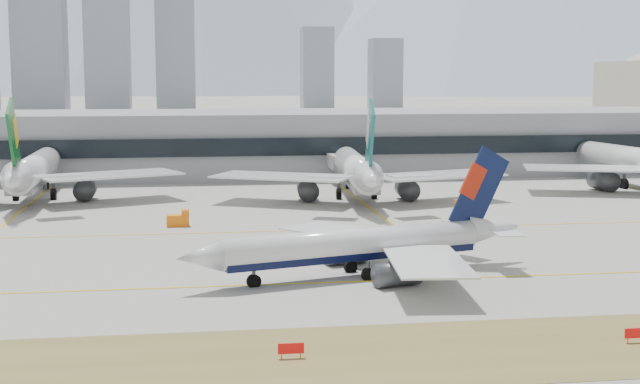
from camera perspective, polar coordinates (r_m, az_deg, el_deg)
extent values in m
plane|color=gray|center=(107.75, 1.20, -5.18)|extent=(3000.00, 3000.00, 0.00)
cube|color=brown|center=(77.44, 5.21, -10.26)|extent=(360.00, 18.00, 0.06)
cube|color=yellow|center=(102.94, 1.67, -5.77)|extent=(360.00, 0.45, 0.04)
cube|color=yellow|center=(136.86, -0.89, -2.47)|extent=(360.00, 0.45, 0.04)
cylinder|color=white|center=(104.93, 2.10, -3.34)|extent=(32.30, 12.45, 3.56)
cube|color=black|center=(105.12, 2.09, -3.87)|extent=(31.53, 11.76, 1.60)
cone|color=white|center=(98.13, -7.79, -4.16)|extent=(5.77, 4.80, 3.56)
cone|color=white|center=(115.01, 11.02, -2.30)|extent=(7.95, 5.43, 3.56)
cube|color=white|center=(115.57, 1.77, -2.61)|extent=(17.17, 18.79, 0.21)
cube|color=white|center=(117.97, 9.18, -1.89)|extent=(5.42, 5.91, 0.14)
cylinder|color=#3F4247|center=(112.23, 1.67, -3.93)|extent=(5.96, 4.07, 2.67)
cube|color=#3F4247|center=(112.03, 1.67, -3.40)|extent=(2.25, 0.88, 1.25)
cube|color=white|center=(98.55, 6.87, -4.41)|extent=(9.82, 18.30, 0.21)
cube|color=white|center=(110.49, 11.84, -2.58)|extent=(3.33, 5.09, 0.14)
cylinder|color=#3F4247|center=(100.83, 4.98, -5.26)|extent=(5.96, 4.07, 2.67)
cube|color=#3F4247|center=(100.60, 4.99, -4.66)|extent=(2.25, 0.88, 1.25)
cube|color=#09133D|center=(113.00, 10.14, 0.10)|extent=(8.55, 2.75, 11.16)
cube|color=#B31E0B|center=(112.35, 9.78, 0.68)|extent=(3.93, 1.48, 4.78)
cylinder|color=#3F4247|center=(100.70, -4.26, -5.48)|extent=(0.43, 0.43, 2.14)
cylinder|color=black|center=(100.80, -4.26, -5.72)|extent=(1.71, 1.04, 1.60)
cylinder|color=#3F4247|center=(103.89, 3.11, -5.07)|extent=(0.43, 0.43, 2.14)
cylinder|color=black|center=(103.98, 3.11, -5.30)|extent=(1.71, 1.04, 1.60)
cylinder|color=#3F4247|center=(107.92, 1.97, -4.59)|extent=(0.43, 0.43, 2.14)
cylinder|color=black|center=(108.01, 1.97, -4.82)|extent=(1.71, 1.04, 1.60)
cylinder|color=white|center=(179.66, -17.80, 1.43)|extent=(6.27, 40.65, 5.36)
cube|color=slate|center=(179.81, -17.79, 0.96)|extent=(5.45, 39.82, 2.41)
cone|color=white|center=(202.72, -16.89, 2.10)|extent=(5.50, 6.31, 5.36)
cone|color=white|center=(155.24, -19.09, 0.74)|extent=(5.56, 9.13, 5.36)
cube|color=white|center=(172.35, -13.30, 1.08)|extent=(28.31, 21.01, 0.32)
cube|color=white|center=(155.87, -16.46, 1.02)|extent=(8.39, 6.20, 0.21)
cylinder|color=#3F4247|center=(175.72, -14.79, 0.18)|extent=(4.17, 6.84, 4.02)
cube|color=#3F4247|center=(175.53, -14.81, 0.70)|extent=(0.47, 2.82, 1.88)
cube|color=#0C591E|center=(157.45, -19.02, 3.16)|extent=(0.73, 11.22, 14.38)
cube|color=yellow|center=(158.46, -18.98, 3.75)|extent=(0.70, 5.07, 6.15)
cylinder|color=#3F4247|center=(195.29, -17.13, 0.64)|extent=(0.64, 0.64, 3.22)
cylinder|color=black|center=(195.36, -17.12, 0.44)|extent=(0.99, 2.43, 2.41)
cylinder|color=#3F4247|center=(179.55, -18.90, 0.00)|extent=(0.64, 0.64, 3.22)
cylinder|color=black|center=(179.64, -18.89, -0.21)|extent=(0.99, 2.43, 2.41)
cylinder|color=#3F4247|center=(178.56, -16.69, 0.05)|extent=(0.64, 0.64, 3.22)
cylinder|color=black|center=(178.64, -16.69, -0.16)|extent=(0.99, 2.43, 2.41)
cylinder|color=white|center=(172.59, 2.32, 1.52)|extent=(8.50, 40.32, 5.29)
cube|color=slate|center=(172.75, 2.32, 1.04)|extent=(7.65, 39.46, 2.38)
cone|color=white|center=(195.44, 1.61, 2.21)|extent=(5.77, 6.52, 5.29)
cone|color=white|center=(148.37, 3.32, 0.81)|extent=(5.99, 9.29, 5.29)
cube|color=white|center=(169.03, 7.36, 1.07)|extent=(27.73, 18.70, 0.32)
cube|color=white|center=(150.96, 5.84, 1.05)|extent=(8.11, 5.50, 0.21)
cylinder|color=#3F4247|center=(171.11, 5.61, 0.19)|extent=(4.49, 6.97, 3.97)
cube|color=#3F4247|center=(170.92, 5.61, 0.72)|extent=(0.62, 2.80, 1.85)
cube|color=white|center=(165.92, -2.38, 1.01)|extent=(27.94, 21.80, 0.32)
cube|color=white|center=(149.29, 0.62, 1.02)|extent=(8.34, 6.44, 0.21)
cylinder|color=#3F4247|center=(169.07, -0.78, 0.14)|extent=(4.49, 6.97, 3.97)
cube|color=#3F4247|center=(168.87, -0.78, 0.67)|extent=(0.62, 2.80, 1.85)
cube|color=#155E5E|center=(150.53, 3.21, 3.31)|extent=(1.37, 11.07, 14.20)
cube|color=#B8BDC2|center=(151.53, 3.16, 3.92)|extent=(0.98, 5.02, 6.08)
cylinder|color=#3F4247|center=(188.09, 1.83, 0.71)|extent=(0.64, 0.64, 3.18)
cylinder|color=black|center=(188.17, 1.83, 0.51)|extent=(1.12, 2.45, 2.38)
cylinder|color=#3F4247|center=(171.65, 1.21, 0.07)|extent=(0.64, 0.64, 3.18)
cylinder|color=black|center=(171.73, 1.21, -0.15)|extent=(1.12, 2.45, 2.38)
cylinder|color=#3F4247|center=(172.38, 3.49, 0.09)|extent=(0.64, 0.64, 3.18)
cylinder|color=black|center=(172.46, 3.49, -0.13)|extent=(1.12, 2.45, 2.38)
cylinder|color=white|center=(200.80, 19.60, 1.94)|extent=(8.88, 40.80, 5.36)
cube|color=slate|center=(200.94, 19.58, 1.53)|extent=(8.01, 39.92, 2.41)
cone|color=white|center=(220.66, 16.31, 2.53)|extent=(5.88, 6.63, 5.36)
cube|color=white|center=(188.27, 16.87, 1.47)|extent=(28.02, 18.77, 0.32)
cylinder|color=#3F4247|center=(193.32, 17.68, 0.71)|extent=(4.59, 7.07, 4.02)
cube|color=#3F4247|center=(193.15, 17.70, 1.18)|extent=(0.65, 2.84, 1.87)
cylinder|color=#3F4247|center=(214.21, 17.32, 1.20)|extent=(0.64, 0.64, 3.21)
cylinder|color=black|center=(214.28, 17.31, 1.02)|extent=(1.14, 2.48, 2.41)
cylinder|color=#3F4247|center=(198.41, 18.88, 0.67)|extent=(0.64, 0.64, 3.21)
cylinder|color=black|center=(198.49, 18.87, 0.48)|extent=(1.14, 2.48, 2.41)
cube|color=gray|center=(219.98, -3.79, 3.22)|extent=(280.00, 42.00, 15.00)
cube|color=black|center=(198.58, -3.29, 2.90)|extent=(280.00, 1.20, 4.00)
cube|color=beige|center=(270.80, 19.80, 4.98)|extent=(2.00, 57.00, 27.90)
cube|color=red|center=(75.59, -1.87, -9.98)|extent=(2.20, 0.15, 0.90)
cylinder|color=orange|center=(75.71, -2.48, -10.47)|extent=(0.10, 0.10, 0.50)
cylinder|color=orange|center=(75.88, -1.26, -10.42)|extent=(0.10, 0.10, 0.50)
cube|color=red|center=(84.65, 19.60, -8.50)|extent=(2.20, 0.15, 0.90)
cylinder|color=orange|center=(84.46, 19.10, -8.97)|extent=(0.10, 0.10, 0.50)
cube|color=orange|center=(142.36, -9.08, -1.82)|extent=(3.50, 2.00, 1.80)
cube|color=orange|center=(142.16, -8.61, -1.33)|extent=(1.20, 1.80, 1.00)
cylinder|color=black|center=(141.68, -9.57, -2.10)|extent=(0.70, 0.30, 0.70)
cylinder|color=black|center=(143.26, -9.55, -1.99)|extent=(0.70, 0.30, 0.70)
cylinder|color=black|center=(141.64, -8.60, -2.08)|extent=(0.70, 0.30, 0.70)
cylinder|color=black|center=(143.22, -8.59, -1.98)|extent=(0.70, 0.30, 0.70)
cube|color=orange|center=(160.00, 9.26, -0.81)|extent=(3.50, 2.00, 1.80)
cube|color=orange|center=(160.20, 9.68, -0.38)|extent=(1.20, 1.80, 1.00)
cylinder|color=black|center=(158.97, 8.93, -1.06)|extent=(0.70, 0.30, 0.70)
cylinder|color=black|center=(160.48, 8.76, -0.97)|extent=(0.70, 0.30, 0.70)
cylinder|color=black|center=(159.69, 9.75, -1.04)|extent=(0.70, 0.30, 0.70)
cylinder|color=black|center=(161.20, 9.58, -0.95)|extent=(0.70, 0.30, 0.70)
cube|color=gray|center=(565.74, -17.48, 8.73)|extent=(30.00, 27.00, 80.00)
cube|color=gray|center=(556.62, -13.49, 10.44)|extent=(26.00, 23.40, 110.00)
cube|color=gray|center=(568.86, -9.23, 8.46)|extent=(24.00, 21.60, 70.00)
cube|color=gray|center=(579.62, -0.19, 7.79)|extent=(20.00, 18.00, 55.00)
cube|color=gray|center=(587.70, 4.19, 7.43)|extent=(20.00, 18.00, 48.00)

